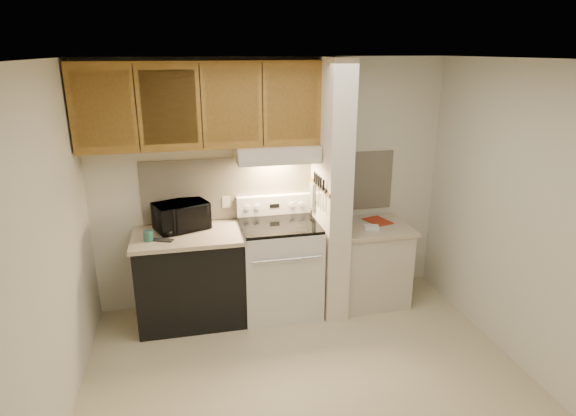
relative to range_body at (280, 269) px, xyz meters
name	(u,v)px	position (x,y,z in m)	size (l,w,h in m)	color
floor	(308,380)	(0.00, -1.16, -0.46)	(3.60, 3.60, 0.00)	beige
ceiling	(314,59)	(0.00, -1.16, 2.04)	(3.60, 3.60, 0.00)	white
wall_back	(272,184)	(0.00, 0.34, 0.79)	(3.60, 0.02, 2.50)	beige
wall_left	(46,260)	(-1.80, -1.16, 0.79)	(0.02, 3.00, 2.50)	beige
wall_right	(525,220)	(1.80, -1.16, 0.79)	(0.02, 3.00, 2.50)	beige
backsplash	(273,186)	(0.00, 0.33, 0.78)	(2.60, 0.02, 0.63)	beige
range_body	(280,269)	(0.00, 0.00, 0.00)	(0.76, 0.65, 0.92)	silver
oven_window	(286,279)	(0.00, -0.32, 0.04)	(0.50, 0.01, 0.30)	black
oven_handle	(287,259)	(0.00, -0.35, 0.26)	(0.02, 0.02, 0.65)	silver
cooktop	(279,225)	(0.00, 0.00, 0.48)	(0.74, 0.64, 0.03)	black
range_backguard	(274,205)	(0.00, 0.28, 0.59)	(0.76, 0.08, 0.20)	silver
range_display	(275,206)	(0.00, 0.24, 0.59)	(0.10, 0.01, 0.04)	black
range_knob_left_outer	(247,208)	(-0.28, 0.24, 0.59)	(0.05, 0.05, 0.02)	silver
range_knob_left_inner	(257,207)	(-0.18, 0.24, 0.59)	(0.05, 0.05, 0.02)	silver
range_knob_right_inner	(292,205)	(0.18, 0.24, 0.59)	(0.05, 0.05, 0.02)	silver
range_knob_right_outer	(301,204)	(0.28, 0.24, 0.59)	(0.05, 0.05, 0.02)	silver
dishwasher_front	(191,279)	(-0.88, 0.01, -0.03)	(1.00, 0.63, 0.87)	black
left_countertop	(188,236)	(-0.88, 0.01, 0.43)	(1.04, 0.67, 0.04)	#C4B094
spoon_rest	(163,240)	(-1.11, -0.12, 0.46)	(0.19, 0.06, 0.01)	black
teal_jar	(148,236)	(-1.23, -0.09, 0.50)	(0.09, 0.09, 0.10)	#266354
outlet	(226,202)	(-0.48, 0.32, 0.64)	(0.08, 0.01, 0.12)	beige
microwave	(181,216)	(-0.93, 0.15, 0.58)	(0.48, 0.33, 0.27)	black
partition_pillar	(330,191)	(0.51, -0.01, 0.79)	(0.22, 0.70, 2.50)	beige
pillar_trim	(319,186)	(0.39, -0.01, 0.84)	(0.01, 0.70, 0.04)	olive
knife_strip	(320,186)	(0.39, -0.06, 0.86)	(0.02, 0.42, 0.04)	black
knife_blade_a	(323,200)	(0.38, -0.20, 0.76)	(0.01, 0.04, 0.16)	silver
knife_handle_a	(324,185)	(0.38, -0.21, 0.91)	(0.02, 0.02, 0.10)	black
knife_blade_b	(321,199)	(0.38, -0.12, 0.75)	(0.01, 0.04, 0.18)	silver
knife_handle_b	(321,183)	(0.38, -0.12, 0.91)	(0.02, 0.02, 0.10)	black
knife_blade_c	(318,197)	(0.38, -0.04, 0.74)	(0.01, 0.04, 0.20)	silver
knife_handle_c	(319,181)	(0.38, -0.05, 0.91)	(0.02, 0.02, 0.10)	black
knife_blade_d	(317,194)	(0.38, 0.01, 0.76)	(0.01, 0.04, 0.16)	silver
knife_handle_d	(317,179)	(0.38, 0.02, 0.91)	(0.02, 0.02, 0.10)	black
knife_blade_e	(314,192)	(0.38, 0.10, 0.75)	(0.01, 0.04, 0.18)	silver
knife_handle_e	(315,177)	(0.38, 0.10, 0.91)	(0.02, 0.02, 0.10)	black
oven_mitt	(313,196)	(0.38, 0.17, 0.69)	(0.03, 0.11, 0.27)	slate
right_cab_base	(370,265)	(0.97, -0.01, -0.06)	(0.70, 0.60, 0.81)	beige
right_countertop	(372,227)	(0.97, -0.01, 0.37)	(0.74, 0.64, 0.04)	#C4B094
red_folder	(378,221)	(1.07, 0.09, 0.39)	(0.20, 0.28, 0.01)	#9F2E16
white_box	(372,227)	(0.92, -0.11, 0.41)	(0.14, 0.09, 0.04)	white
range_hood	(276,152)	(0.00, 0.12, 1.17)	(0.78, 0.44, 0.15)	beige
hood_lip	(281,162)	(0.00, -0.08, 1.12)	(0.78, 0.04, 0.06)	beige
upper_cabinets	(200,105)	(-0.69, 0.17, 1.62)	(2.18, 0.33, 0.77)	olive
cab_door_a	(102,109)	(-1.51, 0.01, 1.62)	(0.46, 0.01, 0.63)	olive
cab_gap_a	(136,108)	(-1.23, 0.01, 1.62)	(0.01, 0.01, 0.73)	black
cab_door_b	(169,108)	(-0.96, 0.01, 1.62)	(0.46, 0.01, 0.63)	olive
cab_gap_b	(201,107)	(-0.69, 0.01, 1.62)	(0.01, 0.01, 0.73)	black
cab_door_c	(232,106)	(-0.42, 0.01, 1.62)	(0.46, 0.01, 0.63)	olive
cab_gap_c	(263,105)	(-0.14, 0.01, 1.62)	(0.01, 0.01, 0.73)	black
cab_door_d	(292,105)	(0.13, 0.01, 1.62)	(0.46, 0.01, 0.63)	olive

